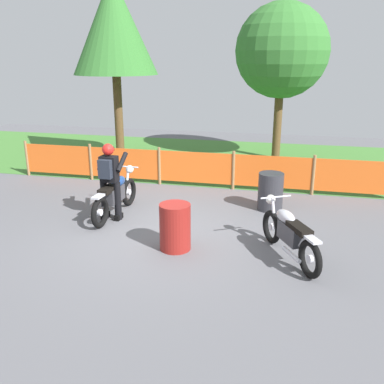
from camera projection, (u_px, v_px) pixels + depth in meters
name	position (u px, v px, depth m)	size (l,w,h in m)	color
ground	(161.00, 233.00, 8.76)	(24.00, 24.00, 0.02)	#5B5B60
grass_verge	(216.00, 159.00, 14.85)	(24.00, 6.63, 0.01)	#427A33
barrier_fence	(196.00, 168.00, 11.61)	(10.41, 0.08, 1.05)	olive
tree_leftmost	(114.00, 26.00, 13.37)	(2.71, 2.71, 5.86)	brown
tree_near_left	(282.00, 51.00, 13.85)	(3.05, 3.05, 5.12)	brown
motorcycle_lead	(115.00, 195.00, 9.54)	(0.62, 2.12, 1.00)	black
motorcycle_trailing	(289.00, 233.00, 7.51)	(1.11, 1.85, 0.97)	black
rider_lead	(109.00, 177.00, 9.18)	(0.57, 0.69, 1.69)	black
oil_drum	(175.00, 227.00, 7.88)	(0.58, 0.58, 0.88)	maroon
spare_drum	(270.00, 192.00, 9.91)	(0.58, 0.58, 0.88)	#2D2D33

